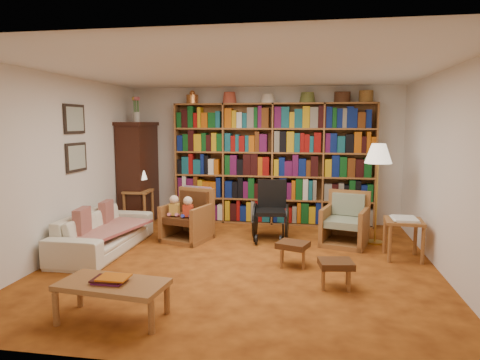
% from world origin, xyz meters
% --- Properties ---
extents(floor, '(5.00, 5.00, 0.00)m').
position_xyz_m(floor, '(0.00, 0.00, 0.00)').
color(floor, '#B05C1B').
rests_on(floor, ground).
extents(ceiling, '(5.00, 5.00, 0.00)m').
position_xyz_m(ceiling, '(0.00, 0.00, 2.50)').
color(ceiling, white).
rests_on(ceiling, wall_back).
extents(wall_back, '(5.00, 0.00, 5.00)m').
position_xyz_m(wall_back, '(0.00, 2.50, 1.25)').
color(wall_back, silver).
rests_on(wall_back, floor).
extents(wall_front, '(5.00, 0.00, 5.00)m').
position_xyz_m(wall_front, '(0.00, -2.50, 1.25)').
color(wall_front, silver).
rests_on(wall_front, floor).
extents(wall_left, '(0.00, 5.00, 5.00)m').
position_xyz_m(wall_left, '(-2.50, 0.00, 1.25)').
color(wall_left, silver).
rests_on(wall_left, floor).
extents(wall_right, '(0.00, 5.00, 5.00)m').
position_xyz_m(wall_right, '(2.50, 0.00, 1.25)').
color(wall_right, silver).
rests_on(wall_right, floor).
extents(bookshelf, '(3.60, 0.30, 2.42)m').
position_xyz_m(bookshelf, '(0.20, 2.33, 1.17)').
color(bookshelf, '#9F6131').
rests_on(bookshelf, floor).
extents(curio_cabinet, '(0.50, 0.95, 2.40)m').
position_xyz_m(curio_cabinet, '(-2.25, 2.00, 0.95)').
color(curio_cabinet, '#32170D').
rests_on(curio_cabinet, floor).
extents(framed_pictures, '(0.03, 0.52, 0.97)m').
position_xyz_m(framed_pictures, '(-2.48, 0.30, 1.62)').
color(framed_pictures, black).
rests_on(framed_pictures, wall_left).
extents(sofa, '(1.95, 0.77, 0.57)m').
position_xyz_m(sofa, '(-2.05, 0.21, 0.28)').
color(sofa, beige).
rests_on(sofa, floor).
extents(sofa_throw, '(0.94, 1.44, 0.04)m').
position_xyz_m(sofa_throw, '(-2.00, 0.21, 0.30)').
color(sofa_throw, beige).
rests_on(sofa_throw, sofa).
extents(cushion_left, '(0.15, 0.36, 0.35)m').
position_xyz_m(cushion_left, '(-2.18, 0.56, 0.45)').
color(cushion_left, maroon).
rests_on(cushion_left, sofa).
extents(cushion_right, '(0.17, 0.39, 0.38)m').
position_xyz_m(cushion_right, '(-2.18, -0.14, 0.45)').
color(cushion_right, maroon).
rests_on(cushion_right, sofa).
extents(side_table_lamp, '(0.48, 0.48, 0.65)m').
position_xyz_m(side_table_lamp, '(-2.15, 1.72, 0.49)').
color(side_table_lamp, '#9F6131').
rests_on(side_table_lamp, floor).
extents(table_lamp, '(0.33, 0.33, 0.46)m').
position_xyz_m(table_lamp, '(-2.15, 1.72, 0.96)').
color(table_lamp, gold).
rests_on(table_lamp, side_table_lamp).
extents(armchair_leather, '(0.83, 0.84, 0.82)m').
position_xyz_m(armchair_leather, '(-1.02, 1.02, 0.34)').
color(armchair_leather, '#9F6131').
rests_on(armchair_leather, floor).
extents(armchair_sage, '(0.82, 0.83, 0.80)m').
position_xyz_m(armchair_sage, '(1.41, 1.17, 0.31)').
color(armchair_sage, '#9F6131').
rests_on(armchair_sage, floor).
extents(wheelchair, '(0.54, 0.76, 0.94)m').
position_xyz_m(wheelchair, '(0.28, 1.24, 0.43)').
color(wheelchair, black).
rests_on(wheelchair, floor).
extents(floor_lamp, '(0.41, 0.41, 1.54)m').
position_xyz_m(floor_lamp, '(1.89, 1.27, 1.33)').
color(floor_lamp, gold).
rests_on(floor_lamp, floor).
extents(side_table_papers, '(0.52, 0.52, 0.57)m').
position_xyz_m(side_table_papers, '(2.15, 0.55, 0.45)').
color(side_table_papers, '#9F6131').
rests_on(side_table_papers, floor).
extents(footstool_a, '(0.46, 0.42, 0.32)m').
position_xyz_m(footstool_a, '(0.68, -0.02, 0.26)').
color(footstool_a, '#502915').
rests_on(footstool_a, floor).
extents(footstool_b, '(0.42, 0.37, 0.31)m').
position_xyz_m(footstool_b, '(1.19, -0.68, 0.26)').
color(footstool_b, '#502915').
rests_on(footstool_b, floor).
extents(coffee_table, '(1.06, 0.61, 0.42)m').
position_xyz_m(coffee_table, '(-0.92, -1.83, 0.32)').
color(coffee_table, '#9F6131').
rests_on(coffee_table, floor).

